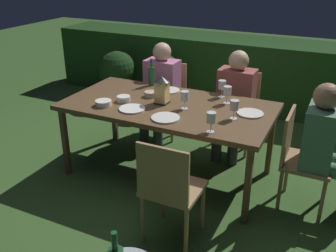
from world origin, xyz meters
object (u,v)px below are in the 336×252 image
Objects in this scene: person_in_green at (327,145)px; bowl_bread at (124,99)px; person_in_pink at (160,88)px; plate_d at (132,109)px; plate_c at (165,118)px; wine_glass_a at (222,86)px; potted_plant_by_hedge at (118,72)px; bowl_olives at (103,103)px; wine_glass_b at (234,106)px; potted_plant_corner at (163,77)px; plate_b at (250,113)px; green_bottle_on_table at (151,75)px; bowl_salad at (151,94)px; chair_side_right_b at (238,107)px; chair_side_left_b at (169,187)px; plate_a at (169,90)px; chair_side_right_a at (167,95)px; wine_glass_e at (211,118)px; wine_glass_d at (227,92)px; wine_glass_c at (185,97)px; chair_head_far at (299,156)px; lantern_centerpiece at (162,88)px; dining_table at (168,109)px; person_in_rust at (234,99)px.

person_in_green is 8.89× the size of bowl_bread.
plate_d is at bearing -77.96° from person_in_pink.
wine_glass_a is at bearing 70.53° from plate_c.
plate_d is 2.27m from potted_plant_by_hedge.
bowl_olives is (-0.66, 0.03, 0.02)m from plate_c.
potted_plant_by_hedge is (-1.04, 1.85, -0.32)m from bowl_olives.
person_in_pink is 7.53× the size of bowl_olives.
potted_plant_corner is (-1.49, 1.62, -0.38)m from wine_glass_b.
plate_b is 1.54× the size of bowl_olives.
bowl_salad is at bearing -63.92° from green_bottle_on_table.
chair_side_right_b is 1.80m from chair_side_left_b.
bowl_bread is at bearing 58.55° from bowl_olives.
plate_a is at bearing 60.15° from bowl_bread.
bowl_olives is at bearing -94.09° from chair_side_right_a.
potted_plant_corner reaches higher than plate_d.
green_bottle_on_table reaches higher than wine_glass_e.
plate_b is (0.27, -0.17, -0.11)m from wine_glass_d.
wine_glass_c is at bearing 176.19° from wine_glass_b.
wine_glass_c reaches higher than potted_plant_corner.
lantern_centerpiece is at bearing 179.88° from chair_head_far.
wine_glass_c is 1.37× the size of bowl_salad.
chair_side_left_b is 1.64m from green_bottle_on_table.
wine_glass_b is 0.72× the size of plate_b.
wine_glass_e is (0.57, -0.41, 0.17)m from dining_table.
green_bottle_on_table reaches higher than bowl_olives.
potted_plant_by_hedge is at bearing 147.95° from plate_b.
potted_plant_corner is at bearing 103.72° from bowl_bread.
wine_glass_b is (0.72, -0.07, -0.03)m from lantern_centerpiece.
chair_side_right_b is 5.15× the size of wine_glass_a.
plate_c is (-0.53, -0.25, -0.11)m from wine_glass_b.
chair_side_right_a is at bearing 151.74° from chair_head_far.
dining_table is 0.39m from plate_a.
lantern_centerpiece is 0.91× the size of green_bottle_on_table.
wine_glass_d is 0.22× the size of potted_plant_by_hedge.
plate_c is 0.66m from bowl_olives.
wine_glass_c is 1.00× the size of wine_glass_d.
person_in_green is at bearing -20.66° from person_in_pink.
wine_glass_a is 1.00× the size of wine_glass_e.
chair_side_right_a reaches higher than plate_d.
plate_d is (0.21, -1.17, 0.28)m from chair_side_right_a.
bowl_salad is (-0.38, 0.44, 0.02)m from plate_c.
lantern_centerpiece is at bearing -45.83° from potted_plant_by_hedge.
bowl_salad is (-0.01, 0.38, 0.02)m from plate_d.
person_in_rust is 0.50m from wine_glass_d.
bowl_salad is at bearing 168.25° from wine_glass_b.
chair_head_far is 3.00× the size of green_bottle_on_table.
green_bottle_on_table is 0.80m from wine_glass_a.
plate_b is (0.32, -0.61, 0.12)m from person_in_rust.
wine_glass_b reaches higher than chair_side_right_a.
bowl_olives reaches higher than dining_table.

